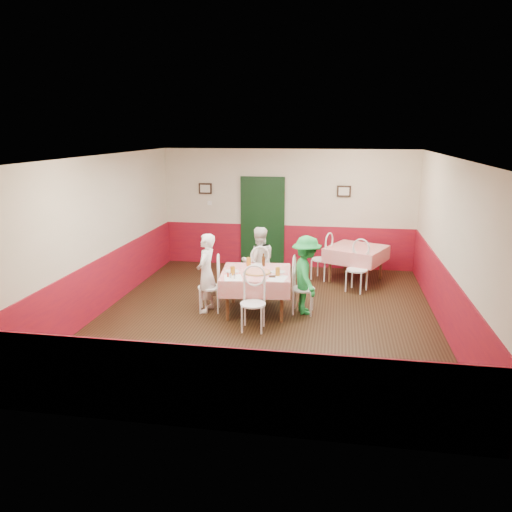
% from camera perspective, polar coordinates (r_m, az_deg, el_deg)
% --- Properties ---
extents(floor, '(7.00, 7.00, 0.00)m').
position_cam_1_polar(floor, '(8.93, 1.16, -6.97)').
color(floor, black).
rests_on(floor, ground).
extents(ceiling, '(7.00, 7.00, 0.00)m').
position_cam_1_polar(ceiling, '(8.33, 1.26, 11.28)').
color(ceiling, white).
rests_on(ceiling, back_wall).
extents(back_wall, '(6.00, 0.10, 2.80)m').
position_cam_1_polar(back_wall, '(11.94, 3.65, 5.40)').
color(back_wall, beige).
rests_on(back_wall, ground).
extents(front_wall, '(6.00, 0.10, 2.80)m').
position_cam_1_polar(front_wall, '(5.22, -4.39, -6.36)').
color(front_wall, beige).
rests_on(front_wall, ground).
extents(left_wall, '(0.10, 7.00, 2.80)m').
position_cam_1_polar(left_wall, '(9.42, -17.17, 2.40)').
color(left_wall, beige).
rests_on(left_wall, ground).
extents(right_wall, '(0.10, 7.00, 2.80)m').
position_cam_1_polar(right_wall, '(8.63, 21.33, 1.00)').
color(right_wall, beige).
rests_on(right_wall, ground).
extents(wainscot_back, '(6.00, 0.03, 1.00)m').
position_cam_1_polar(wainscot_back, '(12.09, 3.57, 1.18)').
color(wainscot_back, maroon).
rests_on(wainscot_back, ground).
extents(wainscot_front, '(6.00, 0.03, 1.00)m').
position_cam_1_polar(wainscot_front, '(5.61, -4.17, -14.94)').
color(wainscot_front, maroon).
rests_on(wainscot_front, ground).
extents(wainscot_left, '(0.03, 7.00, 1.00)m').
position_cam_1_polar(wainscot_left, '(9.63, -16.70, -2.84)').
color(wainscot_left, maroon).
rests_on(wainscot_left, ground).
extents(wainscot_right, '(0.03, 7.00, 1.00)m').
position_cam_1_polar(wainscot_right, '(8.86, 20.72, -4.66)').
color(wainscot_right, maroon).
rests_on(wainscot_right, ground).
extents(door, '(0.96, 0.06, 2.10)m').
position_cam_1_polar(door, '(12.02, 0.75, 3.80)').
color(door, black).
rests_on(door, ground).
extents(picture_left, '(0.32, 0.03, 0.26)m').
position_cam_1_polar(picture_left, '(12.19, -5.82, 7.68)').
color(picture_left, black).
rests_on(picture_left, back_wall).
extents(picture_right, '(0.32, 0.03, 0.26)m').
position_cam_1_polar(picture_right, '(11.77, 10.02, 7.30)').
color(picture_right, black).
rests_on(picture_right, back_wall).
extents(thermostat, '(0.10, 0.03, 0.10)m').
position_cam_1_polar(thermostat, '(12.21, -5.32, 6.04)').
color(thermostat, white).
rests_on(thermostat, back_wall).
extents(main_table, '(1.34, 1.34, 0.77)m').
position_cam_1_polar(main_table, '(9.05, 0.00, -4.14)').
color(main_table, red).
rests_on(main_table, ground).
extents(second_table, '(1.48, 1.48, 0.77)m').
position_cam_1_polar(second_table, '(11.12, 11.33, -0.91)').
color(second_table, red).
rests_on(second_table, ground).
extents(chair_left, '(0.49, 0.49, 0.90)m').
position_cam_1_polar(chair_left, '(9.11, -5.35, -3.58)').
color(chair_left, white).
rests_on(chair_left, ground).
extents(chair_right, '(0.43, 0.43, 0.90)m').
position_cam_1_polar(chair_right, '(9.02, 5.41, -3.77)').
color(chair_right, white).
rests_on(chair_right, ground).
extents(chair_far, '(0.53, 0.53, 0.90)m').
position_cam_1_polar(chair_far, '(9.84, 0.29, -2.17)').
color(chair_far, white).
rests_on(chair_far, ground).
extents(chair_near, '(0.43, 0.43, 0.90)m').
position_cam_1_polar(chair_near, '(8.23, -0.35, -5.52)').
color(chair_near, white).
rests_on(chair_near, ground).
extents(chair_second_a, '(0.55, 0.55, 0.90)m').
position_cam_1_polar(chair_second_a, '(11.10, 7.48, -0.38)').
color(chair_second_a, white).
rests_on(chair_second_a, ground).
extents(chair_second_b, '(0.55, 0.55, 0.90)m').
position_cam_1_polar(chair_second_b, '(10.38, 11.46, -1.58)').
color(chair_second_b, white).
rests_on(chair_second_b, ground).
extents(pizza, '(0.52, 0.52, 0.03)m').
position_cam_1_polar(pizza, '(8.86, 0.14, -1.85)').
color(pizza, '#B74723').
rests_on(pizza, main_table).
extents(plate_left, '(0.28, 0.28, 0.01)m').
position_cam_1_polar(plate_left, '(8.95, -2.76, -1.75)').
color(plate_left, white).
rests_on(plate_left, main_table).
extents(plate_right, '(0.28, 0.28, 0.01)m').
position_cam_1_polar(plate_right, '(8.90, 2.49, -1.83)').
color(plate_right, white).
rests_on(plate_right, main_table).
extents(plate_far, '(0.28, 0.28, 0.01)m').
position_cam_1_polar(plate_far, '(9.32, 0.12, -1.08)').
color(plate_far, white).
rests_on(plate_far, main_table).
extents(glass_a, '(0.09, 0.09, 0.15)m').
position_cam_1_polar(glass_a, '(8.72, -2.68, -1.71)').
color(glass_a, '#BF7219').
rests_on(glass_a, main_table).
extents(glass_b, '(0.09, 0.09, 0.15)m').
position_cam_1_polar(glass_b, '(8.68, 2.50, -1.79)').
color(glass_b, '#BF7219').
rests_on(glass_b, main_table).
extents(glass_c, '(0.09, 0.09, 0.16)m').
position_cam_1_polar(glass_c, '(9.30, -0.84, -0.67)').
color(glass_c, '#BF7219').
rests_on(glass_c, main_table).
extents(beer_bottle, '(0.07, 0.07, 0.22)m').
position_cam_1_polar(beer_bottle, '(9.27, 0.87, -0.50)').
color(beer_bottle, '#381C0A').
rests_on(beer_bottle, main_table).
extents(shaker_a, '(0.04, 0.04, 0.09)m').
position_cam_1_polar(shaker_a, '(8.55, -2.92, -2.26)').
color(shaker_a, silver).
rests_on(shaker_a, main_table).
extents(shaker_b, '(0.04, 0.04, 0.09)m').
position_cam_1_polar(shaker_b, '(8.50, -2.48, -2.35)').
color(shaker_b, silver).
rests_on(shaker_b, main_table).
extents(shaker_c, '(0.04, 0.04, 0.09)m').
position_cam_1_polar(shaker_c, '(8.61, -3.22, -2.13)').
color(shaker_c, '#B23319').
rests_on(shaker_c, main_table).
extents(menu_left, '(0.39, 0.46, 0.00)m').
position_cam_1_polar(menu_left, '(8.58, -2.65, -2.50)').
color(menu_left, white).
rests_on(menu_left, main_table).
extents(menu_right, '(0.34, 0.43, 0.00)m').
position_cam_1_polar(menu_right, '(8.54, 2.47, -2.57)').
color(menu_right, white).
rests_on(menu_right, main_table).
extents(wallet, '(0.12, 0.10, 0.02)m').
position_cam_1_polar(wallet, '(8.62, 1.88, -2.35)').
color(wallet, black).
rests_on(wallet, main_table).
extents(diner_left, '(0.39, 0.55, 1.44)m').
position_cam_1_polar(diner_left, '(9.04, -5.70, -1.94)').
color(diner_left, gray).
rests_on(diner_left, ground).
extents(diner_far, '(0.82, 0.72, 1.40)m').
position_cam_1_polar(diner_far, '(9.82, 0.31, -0.68)').
color(diner_far, gray).
rests_on(diner_far, ground).
extents(diner_right, '(0.76, 1.03, 1.42)m').
position_cam_1_polar(diner_right, '(8.95, 5.77, -2.19)').
color(diner_right, gray).
rests_on(diner_right, ground).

